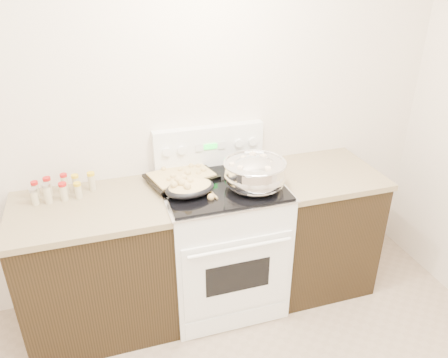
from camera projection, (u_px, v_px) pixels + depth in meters
name	position (u px, v px, depth m)	size (l,w,h in m)	color
room_shell	(253.00, 187.00, 1.14)	(4.10, 3.60, 2.75)	silver
counter_left	(98.00, 267.00, 2.79)	(0.93, 0.67, 0.92)	black
counter_right	(316.00, 227.00, 3.21)	(0.73, 0.67, 0.92)	black
kitchen_range	(222.00, 241.00, 3.00)	(0.78, 0.73, 1.22)	white
mixing_bowl	(255.00, 174.00, 2.70)	(0.50, 0.50, 0.23)	silver
roasting_pan	(189.00, 187.00, 2.64)	(0.35, 0.27, 0.11)	black
baking_sheet	(182.00, 175.00, 2.85)	(0.49, 0.40, 0.06)	black
wooden_spoon	(210.00, 194.00, 2.64)	(0.06, 0.26, 0.04)	tan
blue_ladle	(262.00, 187.00, 2.68)	(0.24, 0.18, 0.10)	#82BBC3
spice_jars	(60.00, 188.00, 2.65)	(0.38, 0.14, 0.13)	#BFB28C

